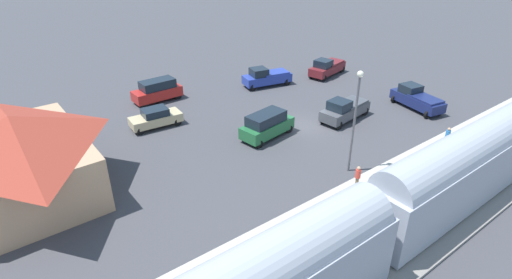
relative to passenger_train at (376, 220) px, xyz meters
name	(u,v)px	position (x,y,z in m)	size (l,w,h in m)	color
ground_plane	(308,126)	(14.00, -8.99, -2.86)	(200.00, 200.00, 0.00)	#424247
railway_track	(457,199)	(0.00, -8.99, -2.76)	(4.80, 70.00, 0.30)	gray
platform	(404,172)	(4.00, -8.99, -2.71)	(3.20, 46.00, 0.30)	#B7B2A8
passenger_train	(376,220)	(0.00, 0.00, 0.00)	(2.93, 33.03, 4.98)	#ADB2BC
station_building	(19,155)	(18.00, 13.01, 0.09)	(11.68, 8.46, 5.67)	tan
pedestrian_on_platform	(358,176)	(4.68, -4.46, -1.58)	(0.36, 0.36, 1.71)	brown
pedestrian_waiting_far	(447,136)	(4.15, -14.61, -1.58)	(0.36, 0.36, 1.71)	brown
pickup_navy	(416,98)	(10.51, -20.24, -1.83)	(5.67, 3.25, 2.14)	navy
pickup_charcoal	(345,109)	(12.99, -12.60, -1.83)	(2.61, 5.60, 2.14)	#47494F
pickup_blue	(266,77)	(24.41, -12.51, -1.83)	(3.06, 5.69, 2.14)	#283D9E
pickup_maroon	(327,67)	(22.70, -20.46, -1.83)	(3.10, 5.70, 2.14)	maroon
suv_green	(267,125)	(14.64, -4.74, -1.71)	(2.69, 5.14, 2.22)	#236638
sedan_tan	(156,118)	(22.20, 1.86, -1.98)	(2.21, 4.64, 1.74)	#C6B284
suv_red	(157,90)	(27.68, -0.91, -1.71)	(2.04, 4.93, 2.22)	red
light_pole_near_platform	(356,111)	(6.80, -6.15, 1.96)	(0.44, 0.44, 7.63)	#515156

